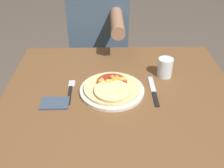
{
  "coord_description": "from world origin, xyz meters",
  "views": [
    {
      "loc": [
        -0.06,
        -0.91,
        1.42
      ],
      "look_at": [
        -0.04,
        0.01,
        0.79
      ],
      "focal_mm": 42.0,
      "sensor_mm": 36.0,
      "label": 1
    }
  ],
  "objects_px": {
    "knife": "(154,91)",
    "person_diner": "(99,36)",
    "drinking_glass": "(165,67)",
    "fork": "(71,90)",
    "dining_table": "(120,114)",
    "pizza": "(112,88)",
    "plate": "(112,90)"
  },
  "relations": [
    {
      "from": "knife",
      "to": "fork",
      "type": "bearing_deg",
      "value": 177.22
    },
    {
      "from": "plate",
      "to": "fork",
      "type": "relative_size",
      "value": 1.59
    },
    {
      "from": "pizza",
      "to": "drinking_glass",
      "type": "bearing_deg",
      "value": 27.1
    },
    {
      "from": "dining_table",
      "to": "drinking_glass",
      "type": "xyz_separation_m",
      "value": [
        0.21,
        0.13,
        0.16
      ]
    },
    {
      "from": "fork",
      "to": "knife",
      "type": "height_order",
      "value": "same"
    },
    {
      "from": "knife",
      "to": "drinking_glass",
      "type": "height_order",
      "value": "drinking_glass"
    },
    {
      "from": "pizza",
      "to": "drinking_glass",
      "type": "distance_m",
      "value": 0.28
    },
    {
      "from": "plate",
      "to": "person_diner",
      "type": "bearing_deg",
      "value": 95.86
    },
    {
      "from": "plate",
      "to": "pizza",
      "type": "distance_m",
      "value": 0.02
    },
    {
      "from": "plate",
      "to": "knife",
      "type": "distance_m",
      "value": 0.18
    },
    {
      "from": "drinking_glass",
      "to": "person_diner",
      "type": "xyz_separation_m",
      "value": [
        -0.32,
        0.53,
        -0.07
      ]
    },
    {
      "from": "pizza",
      "to": "dining_table",
      "type": "bearing_deg",
      "value": -10.09
    },
    {
      "from": "drinking_glass",
      "to": "plate",
      "type": "bearing_deg",
      "value": -153.73
    },
    {
      "from": "knife",
      "to": "dining_table",
      "type": "bearing_deg",
      "value": -177.96
    },
    {
      "from": "knife",
      "to": "person_diner",
      "type": "xyz_separation_m",
      "value": [
        -0.25,
        0.66,
        -0.03
      ]
    },
    {
      "from": "pizza",
      "to": "drinking_glass",
      "type": "height_order",
      "value": "drinking_glass"
    },
    {
      "from": "plate",
      "to": "dining_table",
      "type": "bearing_deg",
      "value": -16.79
    },
    {
      "from": "pizza",
      "to": "fork",
      "type": "bearing_deg",
      "value": 174.83
    },
    {
      "from": "knife",
      "to": "drinking_glass",
      "type": "bearing_deg",
      "value": 61.74
    },
    {
      "from": "knife",
      "to": "person_diner",
      "type": "distance_m",
      "value": 0.7
    },
    {
      "from": "fork",
      "to": "person_diner",
      "type": "bearing_deg",
      "value": 79.93
    },
    {
      "from": "fork",
      "to": "knife",
      "type": "relative_size",
      "value": 0.8
    },
    {
      "from": "knife",
      "to": "drinking_glass",
      "type": "xyz_separation_m",
      "value": [
        0.07,
        0.13,
        0.04
      ]
    },
    {
      "from": "fork",
      "to": "person_diner",
      "type": "relative_size",
      "value": 0.14
    },
    {
      "from": "fork",
      "to": "drinking_glass",
      "type": "height_order",
      "value": "drinking_glass"
    },
    {
      "from": "fork",
      "to": "knife",
      "type": "xyz_separation_m",
      "value": [
        0.36,
        -0.02,
        -0.0
      ]
    },
    {
      "from": "fork",
      "to": "plate",
      "type": "bearing_deg",
      "value": -3.76
    },
    {
      "from": "plate",
      "to": "pizza",
      "type": "xyz_separation_m",
      "value": [
        0.0,
        -0.0,
        0.02
      ]
    },
    {
      "from": "dining_table",
      "to": "pizza",
      "type": "bearing_deg",
      "value": 169.91
    },
    {
      "from": "dining_table",
      "to": "fork",
      "type": "height_order",
      "value": "fork"
    },
    {
      "from": "person_diner",
      "to": "pizza",
      "type": "bearing_deg",
      "value": -84.17
    },
    {
      "from": "plate",
      "to": "fork",
      "type": "height_order",
      "value": "plate"
    }
  ]
}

